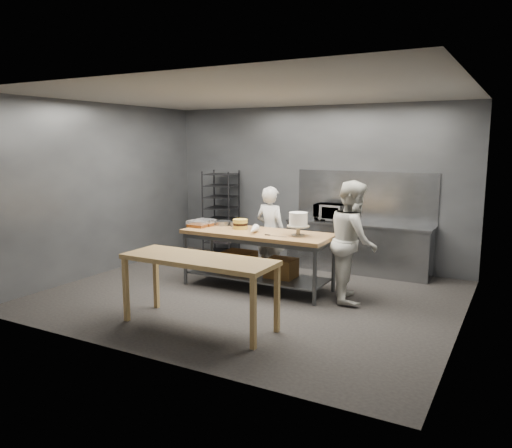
{
  "coord_description": "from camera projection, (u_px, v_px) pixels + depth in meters",
  "views": [
    {
      "loc": [
        3.62,
        -6.42,
        2.32
      ],
      "look_at": [
        -0.1,
        0.35,
        1.05
      ],
      "focal_mm": 35.0,
      "sensor_mm": 36.0,
      "label": 1
    }
  ],
  "objects": [
    {
      "name": "splashback_panel",
      "position": [
        365.0,
        196.0,
        9.1
      ],
      "size": [
        2.6,
        0.02,
        0.9
      ],
      "primitive_type": "cube",
      "color": "slate",
      "rests_on": "back_counter"
    },
    {
      "name": "frosted_cake_stand",
      "position": [
        298.0,
        221.0,
        7.5
      ],
      "size": [
        0.34,
        0.34,
        0.36
      ],
      "color": "#AEA48B",
      "rests_on": "work_table"
    },
    {
      "name": "microwave",
      "position": [
        330.0,
        212.0,
        9.15
      ],
      "size": [
        0.54,
        0.37,
        0.3
      ],
      "primitive_type": "imported",
      "color": "black",
      "rests_on": "back_counter"
    },
    {
      "name": "chef_right",
      "position": [
        353.0,
        241.0,
        7.3
      ],
      "size": [
        0.95,
        1.06,
        1.78
      ],
      "primitive_type": "imported",
      "rotation": [
        0.0,
        0.0,
        1.97
      ],
      "color": "silver",
      "rests_on": "ground"
    },
    {
      "name": "speed_rack",
      "position": [
        221.0,
        214.0,
        10.21
      ],
      "size": [
        0.71,
        0.75,
        1.75
      ],
      "color": "black",
      "rests_on": "ground"
    },
    {
      "name": "back_wall",
      "position": [
        314.0,
        185.0,
        9.57
      ],
      "size": [
        6.0,
        0.04,
        3.0
      ],
      "primitive_type": "cube",
      "color": "#4C4F54",
      "rests_on": "ground"
    },
    {
      "name": "near_counter",
      "position": [
        199.0,
        264.0,
        6.24
      ],
      "size": [
        2.0,
        0.7,
        0.9
      ],
      "color": "olive",
      "rests_on": "ground"
    },
    {
      "name": "work_table",
      "position": [
        257.0,
        253.0,
        7.97
      ],
      "size": [
        2.4,
        0.9,
        0.92
      ],
      "color": "olive",
      "rests_on": "ground"
    },
    {
      "name": "pastry_clamshells",
      "position": [
        201.0,
        223.0,
        8.38
      ],
      "size": [
        0.33,
        0.42,
        0.11
      ],
      "color": "#94511D",
      "rests_on": "work_table"
    },
    {
      "name": "cake_pans",
      "position": [
        220.0,
        223.0,
        8.51
      ],
      "size": [
        0.77,
        0.39,
        0.07
      ],
      "color": "gray",
      "rests_on": "work_table"
    },
    {
      "name": "back_counter",
      "position": [
        358.0,
        247.0,
        8.99
      ],
      "size": [
        2.6,
        0.6,
        0.9
      ],
      "color": "slate",
      "rests_on": "ground"
    },
    {
      "name": "chef_behind",
      "position": [
        271.0,
        232.0,
        8.59
      ],
      "size": [
        0.63,
        0.46,
        1.58
      ],
      "primitive_type": "imported",
      "rotation": [
        0.0,
        0.0,
        2.99
      ],
      "color": "silver",
      "rests_on": "ground"
    },
    {
      "name": "layer_cake",
      "position": [
        240.0,
        224.0,
        8.13
      ],
      "size": [
        0.24,
        0.24,
        0.16
      ],
      "color": "gold",
      "rests_on": "work_table"
    },
    {
      "name": "offset_spatula",
      "position": [
        273.0,
        236.0,
        7.54
      ],
      "size": [
        0.36,
        0.02,
        0.02
      ],
      "color": "slate",
      "rests_on": "work_table"
    },
    {
      "name": "ground",
      "position": [
        251.0,
        295.0,
        7.65
      ],
      "size": [
        6.0,
        6.0,
        0.0
      ],
      "primitive_type": "plane",
      "color": "black",
      "rests_on": "ground"
    },
    {
      "name": "piping_bag",
      "position": [
        253.0,
        230.0,
        7.71
      ],
      "size": [
        0.22,
        0.4,
        0.12
      ],
      "primitive_type": "cone",
      "rotation": [
        1.57,
        0.0,
        0.29
      ],
      "color": "white",
      "rests_on": "work_table"
    }
  ]
}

